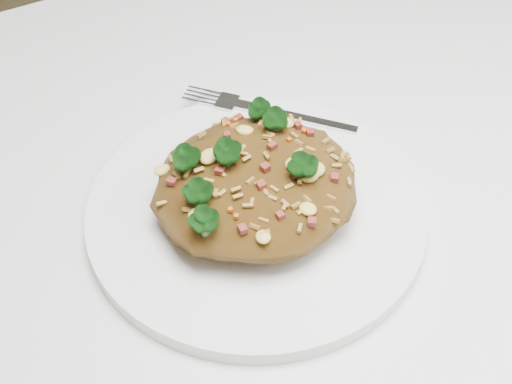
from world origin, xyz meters
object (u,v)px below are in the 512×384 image
(dining_table, at_px, (272,283))
(fried_rice, at_px, (255,178))
(plate, at_px, (256,211))
(fork, at_px, (277,113))

(dining_table, relative_size, fried_rice, 7.52)
(plate, bearing_deg, fork, 51.07)
(plate, bearing_deg, dining_table, -28.23)
(fried_rice, height_order, fork, fried_rice)
(dining_table, height_order, plate, plate)
(fried_rice, bearing_deg, fork, 50.69)
(plate, distance_m, fork, 0.11)
(dining_table, height_order, fried_rice, fried_rice)
(plate, height_order, fried_rice, fried_rice)
(fried_rice, relative_size, fork, 1.22)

